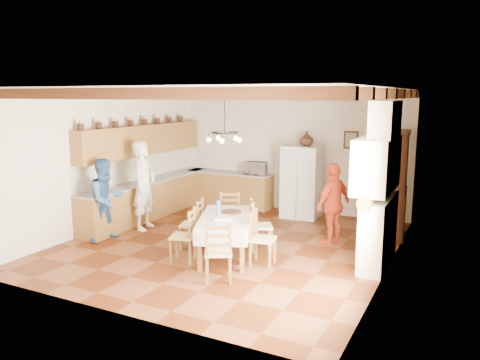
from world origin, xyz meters
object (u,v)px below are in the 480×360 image
Objects in this scene: chair_right_far at (261,225)px; person_woman_blue at (107,200)px; microwave at (256,168)px; chair_end_near at (218,251)px; hutch at (395,184)px; chair_left_near at (183,235)px; person_woman_red at (333,204)px; refrigerator at (302,182)px; person_man at (144,185)px; chair_left_far at (192,223)px; dining_table at (225,221)px; chair_end_far at (230,216)px; chair_right_near at (263,238)px.

person_woman_blue reaches higher than chair_right_far.
microwave is at bearing -3.99° from chair_right_far.
person_woman_blue reaches higher than chair_end_near.
chair_left_near is (-3.03, -3.29, -0.61)m from hutch.
person_woman_red is (1.12, 0.90, 0.33)m from chair_right_far.
person_man reaches higher than refrigerator.
hutch is at bearing -15.38° from refrigerator.
refrigerator is 1.04× the size of person_woman_blue.
microwave is at bearing 167.78° from refrigerator.
person_man is 3.55× the size of microwave.
microwave is (1.39, 2.77, 0.08)m from person_man.
refrigerator is 3.69m from person_man.
refrigerator is 1.79× the size of chair_left_far.
refrigerator is 1.06× the size of person_woman_red.
hutch is 2.28× the size of chair_left_near.
chair_left_far is 1.86m from person_woman_blue.
microwave is (-3.53, 0.84, -0.04)m from hutch.
chair_right_far is at bearing 56.12° from dining_table.
hutch is at bearing -49.34° from person_woman_blue.
chair_end_far is at bearing -97.67° from person_man.
refrigerator is 3.36m from chair_left_far.
dining_table is at bearing -119.56° from person_man.
hutch reaches higher than microwave.
hutch is at bearing -80.12° from person_man.
chair_left_far is at bearing -110.02° from refrigerator.
dining_table is 1.15× the size of person_woman_blue.
chair_right_far is 1.47m from person_woman_red.
person_woman_blue is at bearing -118.45° from chair_left_near.
chair_left_near is 0.50× the size of person_man.
chair_left_near is at bearing -102.91° from refrigerator.
person_woman_red is at bearing 104.26° from chair_left_far.
chair_left_near is 1.51m from chair_end_far.
chair_right_near is at bearing -69.27° from chair_end_far.
chair_end_far is (-0.69, -2.36, -0.38)m from refrigerator.
person_woman_blue reaches higher than dining_table.
chair_right_near is at bearing -74.31° from microwave.
person_man is at bearing 65.68° from chair_right_near.
dining_table is 1.99× the size of chair_left_far.
chair_right_near is at bearing -82.56° from refrigerator.
dining_table is (-0.29, -3.29, -0.19)m from refrigerator.
hutch is at bearing -75.26° from chair_right_far.
dining_table is 1.03m from chair_end_far.
chair_end_far is (-0.82, 0.29, 0.00)m from chair_right_far.
person_woman_red is 2.97× the size of microwave.
hutch reaches higher than chair_left_far.
person_woman_blue is (-2.07, 0.38, 0.35)m from chair_left_near.
chair_end_far is 2.77m from microwave.
microwave reaches higher than chair_left_near.
microwave is (1.57, 3.75, 0.22)m from person_woman_blue.
chair_left_near and chair_right_near have the same top height.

